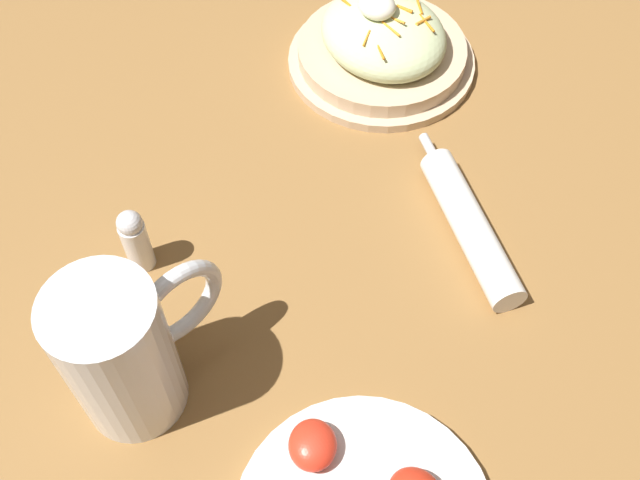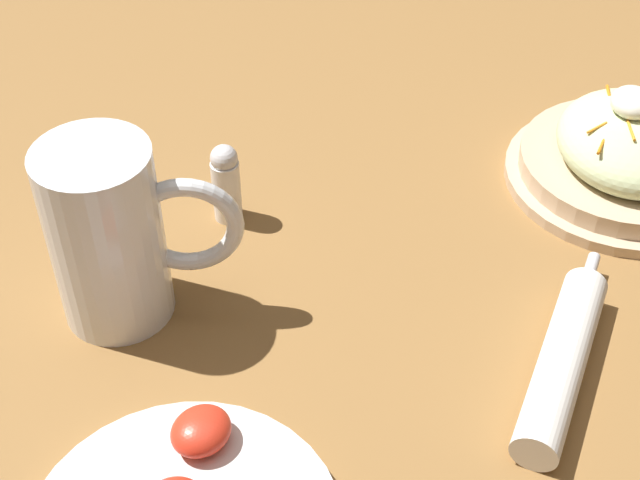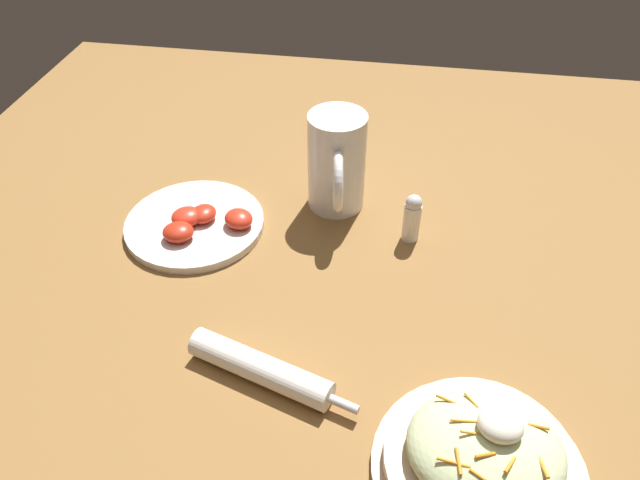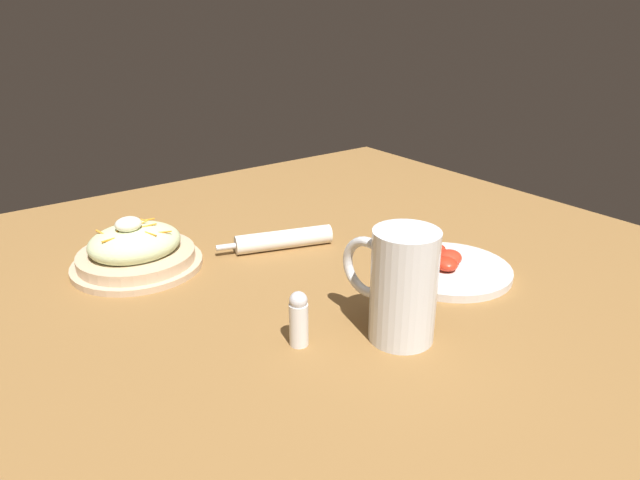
{
  "view_description": "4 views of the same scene",
  "coord_description": "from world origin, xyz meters",
  "px_view_note": "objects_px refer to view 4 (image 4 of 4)",
  "views": [
    {
      "loc": [
        -0.33,
        0.2,
        0.64
      ],
      "look_at": [
        -0.0,
        -0.03,
        0.06
      ],
      "focal_mm": 42.73,
      "sensor_mm": 36.0,
      "label": 1
    },
    {
      "loc": [
        -0.53,
        -0.05,
        0.56
      ],
      "look_at": [
        0.01,
        0.01,
        0.07
      ],
      "focal_mm": 51.73,
      "sensor_mm": 36.0,
      "label": 2
    },
    {
      "loc": [
        0.09,
        -0.61,
        0.6
      ],
      "look_at": [
        -0.01,
        -0.0,
        0.07
      ],
      "focal_mm": 33.98,
      "sensor_mm": 36.0,
      "label": 3
    },
    {
      "loc": [
        0.48,
        0.65,
        0.43
      ],
      "look_at": [
        -0.02,
        -0.02,
        0.08
      ],
      "focal_mm": 31.89,
      "sensor_mm": 36.0,
      "label": 4
    }
  ],
  "objects_px": {
    "beer_mug": "(401,292)",
    "salt_shaker": "(299,318)",
    "salad_plate": "(136,251)",
    "tomato_plate": "(446,268)",
    "napkin_roll": "(283,240)"
  },
  "relations": [
    {
      "from": "salad_plate",
      "to": "tomato_plate",
      "type": "height_order",
      "value": "salad_plate"
    },
    {
      "from": "salad_plate",
      "to": "salt_shaker",
      "type": "height_order",
      "value": "salad_plate"
    },
    {
      "from": "napkin_roll",
      "to": "salt_shaker",
      "type": "bearing_deg",
      "value": 60.76
    },
    {
      "from": "beer_mug",
      "to": "salt_shaker",
      "type": "height_order",
      "value": "beer_mug"
    },
    {
      "from": "beer_mug",
      "to": "tomato_plate",
      "type": "relative_size",
      "value": 0.74
    },
    {
      "from": "beer_mug",
      "to": "napkin_roll",
      "type": "relative_size",
      "value": 0.74
    },
    {
      "from": "salad_plate",
      "to": "napkin_roll",
      "type": "relative_size",
      "value": 1.04
    },
    {
      "from": "tomato_plate",
      "to": "salt_shaker",
      "type": "bearing_deg",
      "value": 5.44
    },
    {
      "from": "salt_shaker",
      "to": "salad_plate",
      "type": "bearing_deg",
      "value": -76.26
    },
    {
      "from": "salad_plate",
      "to": "napkin_roll",
      "type": "bearing_deg",
      "value": 162.04
    },
    {
      "from": "napkin_roll",
      "to": "tomato_plate",
      "type": "distance_m",
      "value": 0.31
    },
    {
      "from": "napkin_roll",
      "to": "tomato_plate",
      "type": "relative_size",
      "value": 1.01
    },
    {
      "from": "beer_mug",
      "to": "salt_shaker",
      "type": "bearing_deg",
      "value": -28.2
    },
    {
      "from": "beer_mug",
      "to": "salt_shaker",
      "type": "relative_size",
      "value": 2.0
    },
    {
      "from": "beer_mug",
      "to": "napkin_roll",
      "type": "xyz_separation_m",
      "value": [
        -0.04,
        -0.36,
        -0.05
      ]
    }
  ]
}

